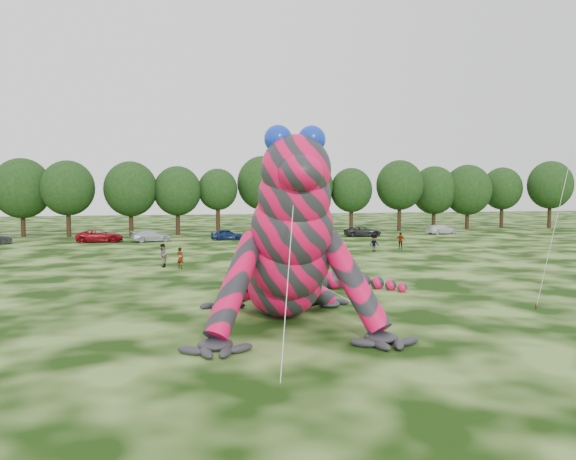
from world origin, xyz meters
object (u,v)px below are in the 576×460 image
Objects in this scene: spectator_2 at (374,244)px; spectator_3 at (400,241)px; car_4 at (227,235)px; tree_5 at (22,197)px; tree_8 at (178,200)px; tree_11 at (308,196)px; car_6 at (363,231)px; tree_13 at (400,195)px; spectator_0 at (180,258)px; inflatable_gecko at (281,226)px; tree_15 at (468,197)px; tree_7 at (131,199)px; car_7 at (441,229)px; car_3 at (151,236)px; tree_17 at (550,195)px; tree_9 at (218,201)px; tree_16 at (502,198)px; spectator_1 at (162,256)px; tree_12 at (351,200)px; spectator_5 at (323,260)px; tree_6 at (68,199)px; tree_14 at (434,198)px; car_5 at (294,232)px; tree_10 at (263,194)px.

spectator_2 is 0.97× the size of spectator_3.
tree_5 is at bearing 61.82° from car_4.
tree_8 is 0.89× the size of tree_11.
car_6 is 2.97× the size of spectator_2.
car_4 is (-26.20, -9.57, -4.42)m from tree_13.
tree_8 is 5.70× the size of spectator_0.
tree_8 reaches higher than inflatable_gecko.
tree_15 reaches higher than car_4.
spectator_0 is at bearing -135.20° from tree_13.
tree_5 is 1.03× the size of tree_7.
car_4 is (2.94, 39.90, -3.49)m from inflatable_gecko.
car_7 is 24.97m from spectator_2.
tree_13 is at bearing -86.39° from car_3.
tree_13 is 24.82m from tree_17.
tree_7 is 11.17m from tree_9.
tree_17 reaches higher than tree_13.
tree_15 is at bearing -89.31° from car_3.
tree_16 reaches higher than spectator_2.
spectator_1 is at bearing -104.07° from tree_9.
spectator_1 is at bearing -94.91° from tree_8.
tree_5 is 43.14m from tree_12.
inflatable_gecko is at bearing -80.67° from tree_7.
tree_13 reaches higher than car_4.
tree_17 is 60.04m from spectator_5.
inflatable_gecko is 51.43m from tree_6.
tree_6 is 5.92× the size of spectator_3.
tree_7 is 55.59m from tree_16.
spectator_5 is (-9.66, -37.57, -4.22)m from tree_11.
tree_7 is 1.06× the size of tree_8.
tree_8 is 42.70m from tree_15.
tree_17 is 6.60× the size of spectator_2.
tree_14 reaches higher than inflatable_gecko.
tree_8 is at bearing 70.06° from car_5.
tree_14 is 2.50× the size of car_4.
inflatable_gecko is at bearing -93.54° from tree_9.
tree_17 is 6.35× the size of spectator_5.
tree_11 is at bearing 28.48° from car_6.
spectator_1 is (0.72, -22.05, 0.25)m from car_3.
tree_10 is at bearing 21.59° from car_5.
spectator_3 is at bearing -138.69° from tree_16.
tree_8 is 0.95× the size of tree_16.
spectator_1 is (-20.71, -32.74, -4.14)m from tree_11.
spectator_3 is (15.22, -23.60, -3.54)m from tree_9.
tree_7 is 0.92× the size of tree_17.
tree_13 is (31.35, 0.14, 0.59)m from tree_8.
tree_10 is 1.04× the size of tree_11.
inflatable_gecko is 1.57× the size of tree_10.
tree_15 is (11.34, 0.64, -0.25)m from tree_13.
tree_12 is 40.54m from spectator_5.
spectator_5 is at bearing -139.95° from spectator_2.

